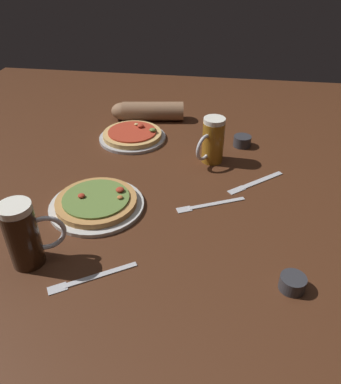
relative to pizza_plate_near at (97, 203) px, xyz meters
The scene contains 11 objects.
ground_plane 0.23m from the pizza_plate_near, 21.63° to the left, with size 2.40×2.40×0.03m, color #4C2816.
pizza_plate_near is the anchor object (origin of this frame).
pizza_plate_far 0.46m from the pizza_plate_near, 89.82° to the left, with size 0.26×0.26×0.05m.
beer_mug_dark 0.46m from the pizza_plate_near, 45.71° to the left, with size 0.09×0.12×0.16m.
beer_mug_amber 0.27m from the pizza_plate_near, 111.01° to the right, with size 0.13×0.09×0.18m.
ramekin_sauce 0.59m from the pizza_plate_near, 23.45° to the right, with size 0.06×0.06×0.04m, color #333338.
ramekin_butter 0.63m from the pizza_plate_near, 47.18° to the left, with size 0.07×0.07×0.04m, color #333338.
fork_left 0.28m from the pizza_plate_near, 75.13° to the right, with size 0.19×0.13×0.01m.
knife_right 0.52m from the pizza_plate_near, 23.42° to the left, with size 0.18×0.16×0.01m.
fork_spare 0.34m from the pizza_plate_near, 10.27° to the left, with size 0.20×0.11×0.01m.
diner_arm 0.65m from the pizza_plate_near, 88.80° to the left, with size 0.32×0.12×0.08m.
Camera 1 is at (0.14, -0.94, 0.68)m, focal length 35.24 mm.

